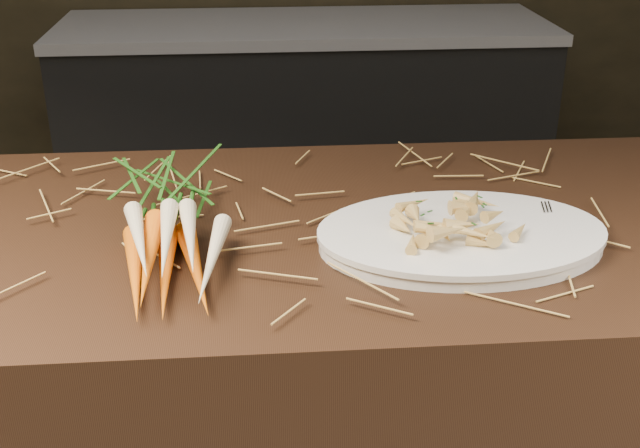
{
  "coord_description": "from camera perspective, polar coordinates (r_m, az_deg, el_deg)",
  "views": [
    {
      "loc": [
        0.12,
        -0.82,
        1.43
      ],
      "look_at": [
        0.2,
        0.17,
        0.96
      ],
      "focal_mm": 45.0,
      "sensor_mm": 36.0,
      "label": 1
    }
  ],
  "objects": [
    {
      "name": "back_counter",
      "position": [
        3.17,
        -1.07,
        6.73
      ],
      "size": [
        1.82,
        0.62,
        0.84
      ],
      "color": "black",
      "rests_on": "ground"
    },
    {
      "name": "straw_bedding",
      "position": [
        1.24,
        -9.6,
        0.16
      ],
      "size": [
        1.4,
        0.6,
        0.02
      ],
      "primitive_type": null,
      "color": "#A4783E",
      "rests_on": "main_counter"
    },
    {
      "name": "root_veg_bunch",
      "position": [
        1.19,
        -10.88,
        0.65
      ],
      "size": [
        0.19,
        0.46,
        0.08
      ],
      "rotation": [
        0.0,
        0.0,
        0.08
      ],
      "color": "orange",
      "rests_on": "main_counter"
    },
    {
      "name": "serving_platter",
      "position": [
        1.18,
        10.0,
        -1.03
      ],
      "size": [
        0.42,
        0.29,
        0.02
      ],
      "primitive_type": null,
      "rotation": [
        0.0,
        0.0,
        0.02
      ],
      "color": "white",
      "rests_on": "main_counter"
    },
    {
      "name": "roasted_veg_heap",
      "position": [
        1.17,
        10.13,
        0.48
      ],
      "size": [
        0.21,
        0.15,
        0.05
      ],
      "primitive_type": null,
      "rotation": [
        0.0,
        0.0,
        0.02
      ],
      "color": "#A68341",
      "rests_on": "serving_platter"
    },
    {
      "name": "serving_fork",
      "position": [
        1.21,
        17.05,
        -0.52
      ],
      "size": [
        0.05,
        0.16,
        0.0
      ],
      "primitive_type": "cube",
      "rotation": [
        0.0,
        0.0,
        -0.21
      ],
      "color": "silver",
      "rests_on": "serving_platter"
    }
  ]
}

